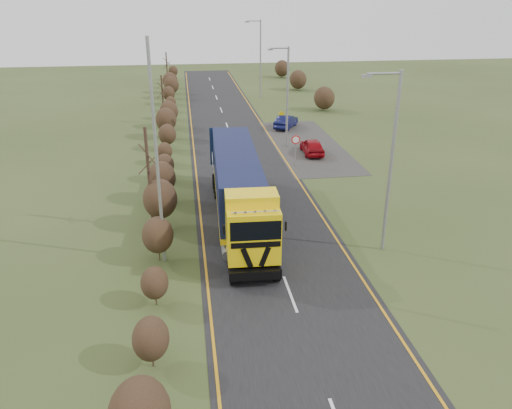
{
  "coord_description": "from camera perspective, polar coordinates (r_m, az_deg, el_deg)",
  "views": [
    {
      "loc": [
        -4.32,
        -23.0,
        12.61
      ],
      "look_at": [
        -0.75,
        1.75,
        2.1
      ],
      "focal_mm": 35.0,
      "sensor_mm": 36.0,
      "label": 1
    }
  ],
  "objects": [
    {
      "name": "streetlight_far",
      "position": [
        67.24,
        0.4,
        16.66
      ],
      "size": [
        2.08,
        0.2,
        9.8
      ],
      "color": "gray",
      "rests_on": "ground"
    },
    {
      "name": "road",
      "position": [
        35.58,
        -0.7,
        2.06
      ],
      "size": [
        8.0,
        120.0,
        0.02
      ],
      "primitive_type": "cube",
      "color": "black",
      "rests_on": "ground"
    },
    {
      "name": "speed_sign",
      "position": [
        39.66,
        4.55,
        6.85
      ],
      "size": [
        0.69,
        0.1,
        2.5
      ],
      "color": "gray",
      "rests_on": "ground"
    },
    {
      "name": "left_pole",
      "position": [
        24.13,
        -11.28,
        5.23
      ],
      "size": [
        0.16,
        0.16,
        11.0
      ],
      "primitive_type": "cylinder",
      "color": "gray",
      "rests_on": "ground"
    },
    {
      "name": "lane_markings",
      "position": [
        35.29,
        -0.64,
        1.92
      ],
      "size": [
        7.52,
        116.0,
        0.01
      ],
      "color": "#C88512",
      "rests_on": "road"
    },
    {
      "name": "streetlight_near",
      "position": [
        25.8,
        15.04,
        5.31
      ],
      "size": [
        2.0,
        0.19,
        9.41
      ],
      "color": "gray",
      "rests_on": "ground"
    },
    {
      "name": "car_blue_sedan",
      "position": [
        51.9,
        3.45,
        9.44
      ],
      "size": [
        3.19,
        4.15,
        1.31
      ],
      "primitive_type": "imported",
      "rotation": [
        0.0,
        0.0,
        2.62
      ],
      "color": "#090C36",
      "rests_on": "ground"
    },
    {
      "name": "streetlight_mid",
      "position": [
        44.32,
        3.48,
        12.56
      ],
      "size": [
        1.85,
        0.18,
        8.67
      ],
      "color": "gray",
      "rests_on": "ground"
    },
    {
      "name": "warning_board",
      "position": [
        51.78,
        2.91,
        9.91
      ],
      "size": [
        0.69,
        0.11,
        1.8
      ],
      "color": "gray",
      "rests_on": "ground"
    },
    {
      "name": "car_red_hatchback",
      "position": [
        43.21,
        6.43,
        6.61
      ],
      "size": [
        1.72,
        3.97,
        1.33
      ],
      "primitive_type": "imported",
      "rotation": [
        0.0,
        0.0,
        3.11
      ],
      "color": "maroon",
      "rests_on": "ground"
    },
    {
      "name": "lorry",
      "position": [
        29.08,
        -2.03,
        2.14
      ],
      "size": [
        2.94,
        14.98,
        4.15
      ],
      "rotation": [
        0.0,
        0.0,
        -0.04
      ],
      "color": "black",
      "rests_on": "ground"
    },
    {
      "name": "ground",
      "position": [
        26.58,
        2.14,
        -5.54
      ],
      "size": [
        160.0,
        160.0,
        0.0
      ],
      "primitive_type": "plane",
      "color": "#33411C",
      "rests_on": "ground"
    },
    {
      "name": "layby",
      "position": [
        46.09,
        5.73,
        6.82
      ],
      "size": [
        6.0,
        18.0,
        0.02
      ],
      "primitive_type": "cube",
      "color": "#2B2927",
      "rests_on": "ground"
    },
    {
      "name": "hedgerow",
      "position": [
        32.83,
        -10.67,
        2.83
      ],
      "size": [
        2.24,
        102.04,
        6.05
      ],
      "color": "black",
      "rests_on": "ground"
    }
  ]
}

